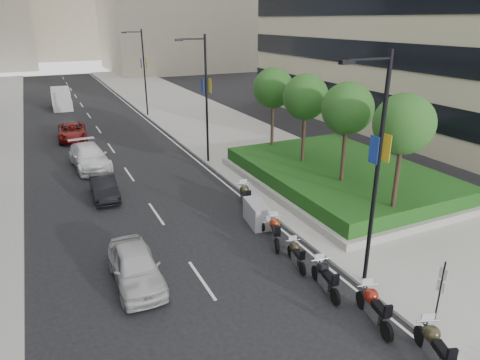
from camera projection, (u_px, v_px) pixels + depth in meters
ground at (284, 330)px, 14.56m from camera, size 160.00×160.00×0.00m
sidewalk_right at (208, 122)px, 43.50m from camera, size 10.00×100.00×0.15m
lane_edge at (157, 128)px, 41.39m from camera, size 0.12×100.00×0.01m
lane_centre at (102, 134)px, 39.30m from camera, size 0.12×100.00×0.01m
planter at (339, 181)px, 26.91m from camera, size 10.00×14.00×0.40m
hedge at (340, 172)px, 26.69m from camera, size 9.40×13.40×0.80m
tree_0 at (404, 124)px, 19.44m from camera, size 2.80×2.80×6.30m
tree_1 at (347, 109)px, 22.82m from camera, size 2.80×2.80×6.30m
tree_2 at (306, 97)px, 26.20m from camera, size 2.80×2.80×6.30m
tree_3 at (273, 88)px, 29.58m from camera, size 2.80×2.80×6.30m
lamp_post_0 at (375, 164)px, 15.28m from camera, size 2.34×0.45×9.00m
lamp_post_1 at (204, 94)px, 29.64m from camera, size 2.34×0.45×9.00m
lamp_post_2 at (143, 68)px, 44.85m from camera, size 2.34×0.45×9.00m
parking_sign at (440, 289)px, 14.29m from camera, size 0.06×0.32×2.50m
motorcycle_0 at (435, 347)px, 12.91m from camera, size 1.06×2.27×1.18m
motorcycle_1 at (374, 307)px, 14.70m from camera, size 0.85×2.35×1.18m
motorcycle_2 at (325, 278)px, 16.43m from camera, size 0.75×2.25×1.12m
motorcycle_3 at (296, 254)px, 18.20m from camera, size 0.69×1.96×0.98m
motorcycle_4 at (275, 231)px, 20.00m from camera, size 1.10×2.18×1.15m
motorcycle_5 at (256, 214)px, 21.82m from camera, size 1.07×2.09×1.21m
motorcycle_6 at (245, 196)px, 23.88m from camera, size 0.92×2.38×1.21m
car_a at (135, 266)px, 16.90m from camera, size 1.83×4.41×1.49m
car_b at (104, 187)px, 25.15m from camera, size 1.49×3.98×1.30m
car_c at (89, 157)px, 30.24m from camera, size 2.63×5.64×1.59m
car_d at (72, 132)px, 37.40m from camera, size 2.63×5.15×1.39m
delivery_van at (62, 100)px, 50.28m from camera, size 2.25×5.42×2.24m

